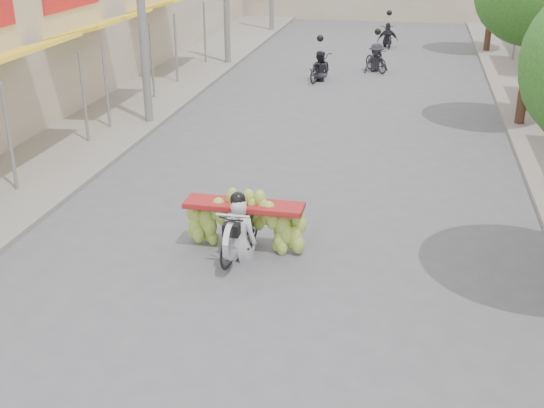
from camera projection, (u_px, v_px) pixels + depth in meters
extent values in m
cube|color=gray|center=(137.00, 96.00, 23.38)|extent=(4.00, 60.00, 0.12)
cube|color=yellow|center=(11.00, 55.00, 16.04)|extent=(1.77, 4.00, 0.53)
cylinder|color=slate|center=(10.00, 140.00, 14.84)|extent=(0.08, 0.08, 2.55)
cylinder|color=slate|center=(84.00, 99.00, 18.08)|extent=(0.08, 0.08, 2.55)
cube|color=yellow|center=(102.00, 24.00, 20.54)|extent=(1.77, 4.00, 0.53)
cylinder|color=slate|center=(106.00, 87.00, 19.35)|extent=(0.08, 0.08, 2.55)
cylinder|color=slate|center=(152.00, 63.00, 22.59)|extent=(0.08, 0.08, 2.55)
cube|color=yellow|center=(169.00, 1.00, 25.95)|extent=(1.77, 4.00, 0.53)
cylinder|color=slate|center=(176.00, 50.00, 24.75)|extent=(0.08, 0.08, 2.55)
cylinder|color=slate|center=(205.00, 34.00, 28.00)|extent=(0.08, 0.08, 2.55)
cylinder|color=slate|center=(537.00, 60.00, 23.03)|extent=(0.08, 0.08, 2.55)
cylinder|color=slate|center=(528.00, 48.00, 25.01)|extent=(0.08, 0.08, 2.55)
cylinder|color=slate|center=(516.00, 32.00, 28.44)|extent=(0.08, 0.08, 2.55)
cylinder|color=#3A2719|center=(526.00, 73.00, 19.56)|extent=(0.28, 0.28, 3.20)
cylinder|color=#3A2719|center=(490.00, 17.00, 30.37)|extent=(0.28, 0.28, 3.20)
cube|color=brown|center=(538.00, 100.00, 21.69)|extent=(1.20, 0.80, 0.50)
ellipsoid|color=#6EA03C|center=(541.00, 82.00, 21.47)|extent=(1.20, 0.88, 0.66)
imported|color=black|center=(240.00, 233.00, 12.33)|extent=(0.78, 1.72, 0.98)
cylinder|color=silver|center=(230.00, 242.00, 11.70)|extent=(0.10, 0.66, 0.66)
cube|color=black|center=(231.00, 230.00, 11.72)|extent=(0.28, 0.22, 0.22)
cylinder|color=silver|center=(233.00, 216.00, 11.72)|extent=(0.60, 0.05, 0.05)
cube|color=maroon|center=(244.00, 205.00, 12.50)|extent=(2.20, 0.55, 0.10)
imported|color=silver|center=(238.00, 197.00, 12.01)|extent=(0.65, 0.48, 1.80)
sphere|color=black|center=(237.00, 151.00, 11.64)|extent=(0.28, 0.28, 0.28)
imported|color=white|center=(544.00, 90.00, 20.67)|extent=(0.87, 0.66, 1.57)
imported|color=black|center=(319.00, 68.00, 25.63)|extent=(1.01, 1.82, 0.97)
imported|color=black|center=(320.00, 51.00, 25.38)|extent=(0.88, 0.65, 1.65)
sphere|color=black|center=(320.00, 38.00, 25.20)|extent=(0.26, 0.26, 0.26)
imported|color=black|center=(376.00, 60.00, 27.08)|extent=(1.28, 1.56, 0.94)
imported|color=black|center=(377.00, 43.00, 26.82)|extent=(1.18, 1.06, 1.65)
sphere|color=black|center=(378.00, 32.00, 26.64)|extent=(0.26, 0.26, 0.26)
imported|color=black|center=(388.00, 37.00, 32.21)|extent=(0.86, 1.70, 0.91)
imported|color=black|center=(389.00, 23.00, 31.95)|extent=(1.04, 0.70, 1.65)
sphere|color=black|center=(389.00, 13.00, 31.77)|extent=(0.26, 0.26, 0.26)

